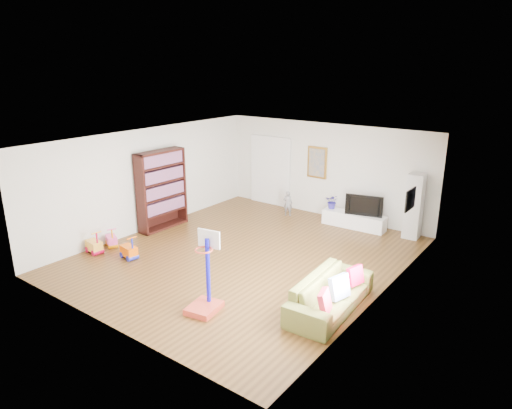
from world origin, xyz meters
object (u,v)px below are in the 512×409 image
Objects in this scene: media_console at (354,220)px; bookshelf at (162,190)px; sofa at (331,293)px; basketball_hoop at (203,273)px.

media_console is 5.27m from bookshelf.
sofa is 2.34m from basketball_hoop.
sofa is (5.70, -1.17, -0.75)m from bookshelf.
sofa is 1.44× the size of basketball_hoop.
media_console is 0.80× the size of sofa.
bookshelf reaches higher than basketball_hoop.
bookshelf is (-4.17, -3.10, 0.86)m from media_console.
bookshelf reaches higher than media_console.
basketball_hoop is (3.89, -2.59, -0.31)m from bookshelf.
sofa is at bearing -72.50° from media_console.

